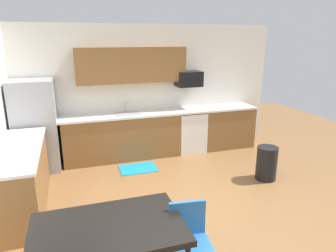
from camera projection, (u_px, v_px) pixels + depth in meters
The scene contains 17 objects.
ground_plane at pixel (189, 209), 4.55m from camera, with size 12.00×12.00×0.00m, color olive.
wall_back at pixel (144, 90), 6.59m from camera, with size 5.80×0.10×2.70m, color white.
cabinet_run_back at pixel (123, 137), 6.35m from camera, with size 2.37×0.60×0.90m, color brown.
cabinet_run_back_right at pixel (226, 127), 7.06m from camera, with size 1.18×0.60×0.90m, color brown.
cabinet_run_left at pixel (22, 180), 4.47m from camera, with size 0.60×2.00×0.90m, color brown.
countertop_back at pixel (149, 113), 6.39m from camera, with size 4.80×0.64×0.04m, color silver.
countertop_left at pixel (17, 149), 4.34m from camera, with size 0.64×2.00×0.04m, color silver.
upper_cabinets_back at pixel (132, 65), 6.15m from camera, with size 2.20×0.34×0.70m, color brown.
refrigerator at pixel (36, 126), 5.69m from camera, with size 0.76×0.70×1.71m, color #9EA0A5.
oven_range at pixel (189, 131), 6.79m from camera, with size 0.60×0.60×0.91m.
microwave at pixel (189, 79), 6.57m from camera, with size 0.54×0.36×0.32m, color black.
sink_basin at pixel (128, 117), 6.27m from camera, with size 0.48×0.40×0.14m, color #A5A8AD.
sink_faucet at pixel (126, 107), 6.39m from camera, with size 0.02×0.02×0.24m, color #B2B5BA.
dining_table at pixel (108, 232), 2.86m from camera, with size 1.40×0.90×0.76m.
chair_near_table at pixel (190, 238), 3.09m from camera, with size 0.44×0.44×0.85m.
trash_bin at pixel (267, 163), 5.43m from camera, with size 0.36×0.36×0.60m, color black.
floor_mat at pixel (138, 168), 5.93m from camera, with size 0.70×0.50×0.01m, color #198CBF.
Camera 1 is at (-1.53, -3.73, 2.45)m, focal length 32.96 mm.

